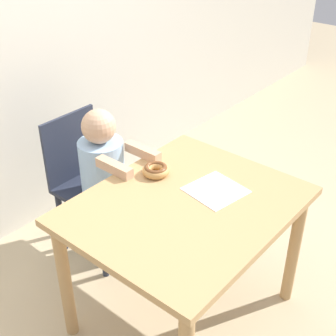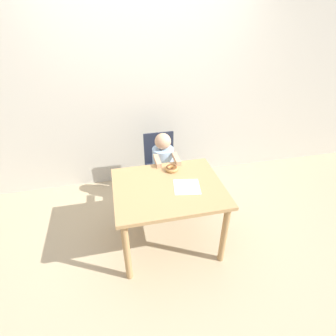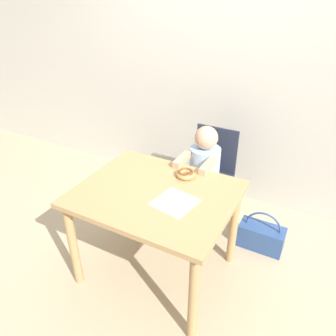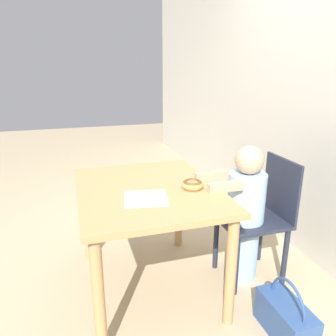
# 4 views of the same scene
# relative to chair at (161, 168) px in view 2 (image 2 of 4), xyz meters

# --- Properties ---
(ground_plane) EXTENTS (12.00, 12.00, 0.00)m
(ground_plane) POSITION_rel_chair_xyz_m (-0.08, -0.75, -0.44)
(ground_plane) COLOR tan
(wall_back) EXTENTS (8.00, 0.05, 2.50)m
(wall_back) POSITION_rel_chair_xyz_m (-0.08, 0.52, 0.81)
(wall_back) COLOR beige
(wall_back) RESTS_ON ground_plane
(dining_table) EXTENTS (1.01, 0.83, 0.71)m
(dining_table) POSITION_rel_chair_xyz_m (-0.08, -0.75, 0.17)
(dining_table) COLOR tan
(dining_table) RESTS_ON ground_plane
(chair) EXTENTS (0.37, 0.43, 0.84)m
(chair) POSITION_rel_chair_xyz_m (0.00, 0.00, 0.00)
(chair) COLOR #232838
(chair) RESTS_ON ground_plane
(child_figure) EXTENTS (0.26, 0.44, 0.94)m
(child_figure) POSITION_rel_chair_xyz_m (-0.00, -0.12, 0.04)
(child_figure) COLOR #99BCE0
(child_figure) RESTS_ON ground_plane
(donut) EXTENTS (0.13, 0.13, 0.05)m
(donut) POSITION_rel_chair_xyz_m (0.01, -0.50, 0.30)
(donut) COLOR tan
(donut) RESTS_ON dining_table
(napkin) EXTENTS (0.27, 0.27, 0.00)m
(napkin) POSITION_rel_chair_xyz_m (0.08, -0.80, 0.27)
(napkin) COLOR white
(napkin) RESTS_ON dining_table
(handbag) EXTENTS (0.35, 0.17, 0.34)m
(handbag) POSITION_rel_chair_xyz_m (0.53, -0.14, -0.33)
(handbag) COLOR #2D4C84
(handbag) RESTS_ON ground_plane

